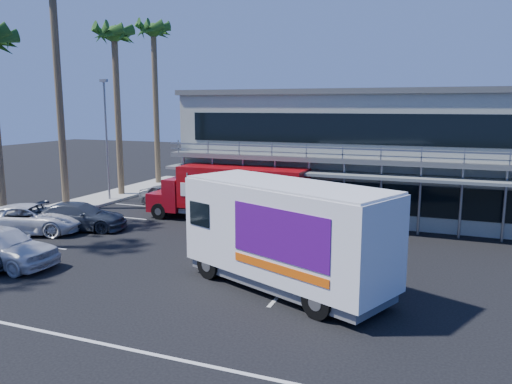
% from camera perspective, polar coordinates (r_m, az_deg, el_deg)
% --- Properties ---
extents(ground, '(120.00, 120.00, 0.00)m').
position_cam_1_polar(ground, '(18.92, -2.25, -9.97)').
color(ground, black).
rests_on(ground, ground).
extents(building, '(22.40, 12.00, 7.30)m').
position_cam_1_polar(building, '(31.62, 13.80, 4.59)').
color(building, gray).
rests_on(building, ground).
extents(curb_strip, '(3.00, 32.00, 0.16)m').
position_cam_1_polar(curb_strip, '(32.08, -22.96, -2.31)').
color(curb_strip, '#A5A399').
rests_on(curb_strip, ground).
extents(palm_e, '(2.80, 2.80, 12.25)m').
position_cam_1_polar(palm_e, '(36.79, -15.87, 16.01)').
color(palm_e, brown).
rests_on(palm_e, ground).
extents(palm_f, '(2.80, 2.80, 13.25)m').
position_cam_1_polar(palm_f, '(41.61, -11.62, 16.67)').
color(palm_f, brown).
rests_on(palm_f, ground).
extents(light_pole_far, '(0.50, 0.25, 8.09)m').
position_cam_1_polar(light_pole_far, '(34.72, -16.73, 6.31)').
color(light_pole_far, gray).
rests_on(light_pole_far, ground).
extents(red_truck, '(9.22, 2.32, 3.10)m').
position_cam_1_polar(red_truck, '(27.59, -2.73, 0.02)').
color(red_truck, maroon).
rests_on(red_truck, ground).
extents(white_van, '(8.22, 5.55, 3.81)m').
position_cam_1_polar(white_van, '(17.41, 3.40, -4.78)').
color(white_van, white).
rests_on(white_van, ground).
extents(parked_car_a, '(4.93, 2.00, 1.68)m').
position_cam_1_polar(parked_car_a, '(22.66, -27.19, -5.51)').
color(parked_car_a, silver).
rests_on(parked_car_a, ground).
extents(parked_car_c, '(5.84, 4.22, 1.48)m').
position_cam_1_polar(parked_car_c, '(27.79, -24.38, -2.81)').
color(parked_car_c, silver).
rests_on(parked_car_c, ground).
extents(parked_car_d, '(5.20, 3.19, 1.41)m').
position_cam_1_polar(parked_car_d, '(27.62, -19.48, -2.64)').
color(parked_car_d, '#323943').
rests_on(parked_car_d, ground).
extents(parked_car_e, '(4.42, 2.60, 1.41)m').
position_cam_1_polar(parked_car_e, '(32.32, -10.03, -0.45)').
color(parked_car_e, slate).
rests_on(parked_car_e, ground).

